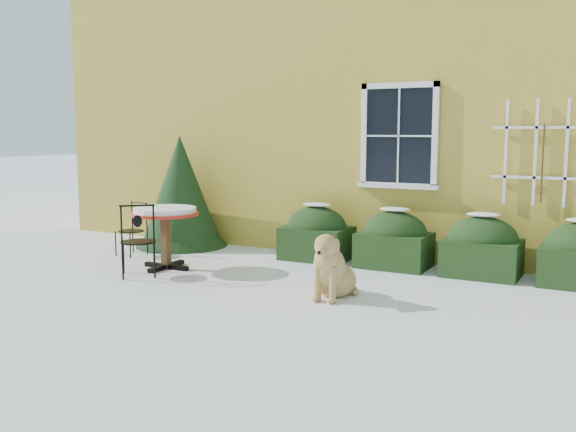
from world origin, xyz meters
The scene contains 8 objects.
ground centered at (0.00, 0.00, 0.00)m, with size 80.00×80.00×0.00m, color white.
house centered at (0.00, 7.00, 3.22)m, with size 12.40×8.40×6.40m.
hedge_row centered at (1.65, 2.55, 0.40)m, with size 4.95×0.80×0.91m.
evergreen_shrub centered at (-2.95, 2.48, 0.79)m, with size 1.63×1.63×1.97m.
bistro_table centered at (-1.98, 0.83, 0.77)m, with size 1.00×1.00×0.92m.
patio_chair_near centered at (-1.99, 0.24, 0.52)m, with size 0.65×0.65×1.04m.
patio_chair_far centered at (-3.14, 1.42, 0.44)m, with size 0.44×0.44×0.87m.
dog centered at (0.91, 0.43, 0.34)m, with size 0.57×0.95×0.85m.
Camera 1 is at (4.07, -6.65, 2.05)m, focal length 40.00 mm.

